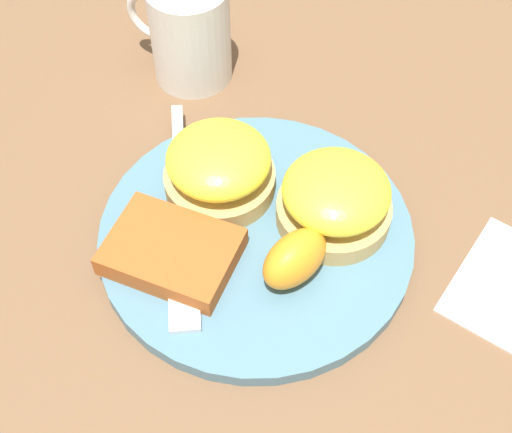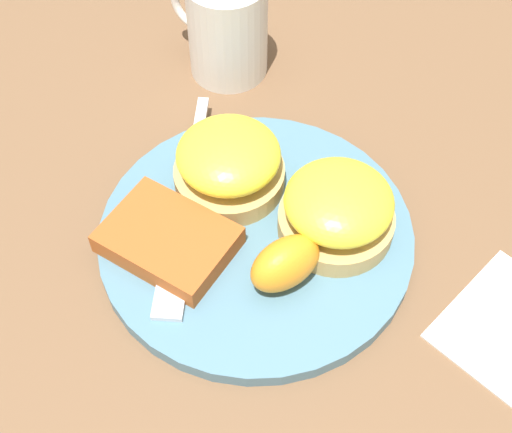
% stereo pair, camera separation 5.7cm
% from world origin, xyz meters
% --- Properties ---
extents(ground_plane, '(1.10, 1.10, 0.00)m').
position_xyz_m(ground_plane, '(0.00, 0.00, 0.00)').
color(ground_plane, brown).
extents(plate, '(0.26, 0.26, 0.01)m').
position_xyz_m(plate, '(0.00, 0.00, 0.01)').
color(plate, slate).
rests_on(plate, ground_plane).
extents(sandwich_benedict_left, '(0.10, 0.10, 0.06)m').
position_xyz_m(sandwich_benedict_left, '(-0.05, -0.04, 0.04)').
color(sandwich_benedict_left, tan).
rests_on(sandwich_benedict_left, plate).
extents(sandwich_benedict_right, '(0.10, 0.10, 0.06)m').
position_xyz_m(sandwich_benedict_right, '(0.05, -0.03, 0.04)').
color(sandwich_benedict_right, tan).
rests_on(sandwich_benedict_right, plate).
extents(hashbrown_patty, '(0.11, 0.08, 0.02)m').
position_xyz_m(hashbrown_patty, '(0.05, 0.05, 0.02)').
color(hashbrown_patty, '#A34F1F').
rests_on(hashbrown_patty, plate).
extents(orange_wedge, '(0.05, 0.07, 0.04)m').
position_xyz_m(orange_wedge, '(-0.05, 0.02, 0.04)').
color(orange_wedge, orange).
rests_on(orange_wedge, plate).
extents(fork, '(0.14, 0.21, 0.00)m').
position_xyz_m(fork, '(0.06, 0.02, 0.02)').
color(fork, silver).
rests_on(fork, plate).
extents(cup, '(0.11, 0.08, 0.10)m').
position_xyz_m(cup, '(0.15, -0.15, 0.05)').
color(cup, silver).
rests_on(cup, ground_plane).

